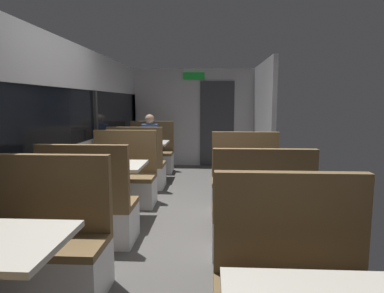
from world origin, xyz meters
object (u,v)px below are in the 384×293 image
dining_table_rear_aisle (252,177)px  bench_far_window_facing_end (137,170)px  dining_table_far_window (145,147)px  seated_passenger (150,148)px  dining_table_mid_window (109,172)px  bench_mid_window_facing_entry (123,183)px  bench_rear_aisle_facing_entry (246,188)px  bench_mid_window_facing_end (90,213)px  bench_near_window_facing_entry (47,253)px  bench_rear_aisle_facing_end (260,223)px  coffee_cup_primary (242,165)px  bench_far_window_facing_entry (151,157)px

dining_table_rear_aisle → bench_far_window_facing_end: bearing=133.7°
dining_table_far_window → seated_passenger: (0.00, 0.63, -0.10)m
dining_table_mid_window → dining_table_far_window: size_ratio=1.00×
dining_table_mid_window → bench_far_window_facing_end: 1.70m
bench_mid_window_facing_entry → seated_passenger: (0.00, 2.30, 0.21)m
bench_rear_aisle_facing_entry → bench_mid_window_facing_end: bearing=-146.2°
bench_near_window_facing_entry → seated_passenger: seated_passenger is taller
dining_table_mid_window → dining_table_rear_aisle: bearing=-6.4°
dining_table_far_window → dining_table_rear_aisle: size_ratio=1.00×
bench_rear_aisle_facing_entry → bench_rear_aisle_facing_end: bearing=-90.0°
dining_table_far_window → bench_rear_aisle_facing_entry: 2.61m
dining_table_rear_aisle → seated_passenger: seated_passenger is taller
bench_far_window_facing_end → dining_table_mid_window: bearing=-90.0°
coffee_cup_primary → bench_far_window_facing_entry: bearing=117.1°
bench_far_window_facing_entry → dining_table_rear_aisle: bearing=-61.3°
bench_mid_window_facing_end → bench_far_window_facing_end: (0.00, 2.37, 0.00)m
bench_near_window_facing_entry → bench_rear_aisle_facing_entry: 2.81m
bench_far_window_facing_entry → seated_passenger: size_ratio=0.87×
bench_far_window_facing_end → dining_table_rear_aisle: size_ratio=1.22×
bench_near_window_facing_entry → bench_far_window_facing_end: bearing=90.0°
dining_table_rear_aisle → bench_near_window_facing_entry: bearing=-140.6°
bench_far_window_facing_end → bench_mid_window_facing_entry: bearing=-90.0°
bench_near_window_facing_entry → bench_rear_aisle_facing_entry: (1.79, 2.17, 0.00)m
bench_far_window_facing_entry → dining_table_rear_aisle: bench_far_window_facing_entry is taller
bench_far_window_facing_entry → seated_passenger: (0.00, -0.07, 0.21)m
bench_far_window_facing_end → bench_rear_aisle_facing_end: (1.79, -2.57, 0.00)m
dining_table_mid_window → bench_far_window_facing_entry: 3.08m
bench_rear_aisle_facing_entry → seated_passenger: size_ratio=0.87×
coffee_cup_primary → dining_table_far_window: bearing=123.1°
bench_near_window_facing_entry → seated_passenger: (0.00, 4.67, 0.21)m
dining_table_mid_window → bench_rear_aisle_facing_entry: (1.79, 0.50, -0.31)m
dining_table_mid_window → bench_rear_aisle_facing_entry: size_ratio=0.82×
bench_mid_window_facing_end → coffee_cup_primary: (1.67, 0.51, 0.46)m
dining_table_mid_window → bench_rear_aisle_facing_entry: 1.88m
dining_table_mid_window → bench_near_window_facing_entry: bearing=-90.0°
dining_table_far_window → bench_far_window_facing_entry: (0.00, 0.70, -0.31)m
seated_passenger → coffee_cup_primary: 3.61m
bench_mid_window_facing_end → bench_far_window_facing_entry: bearing=90.0°
dining_table_rear_aisle → bench_rear_aisle_facing_end: (0.00, -0.70, -0.31)m
bench_near_window_facing_entry → bench_mid_window_facing_entry: size_ratio=1.00×
bench_rear_aisle_facing_end → seated_passenger: (-1.79, 3.90, 0.21)m
bench_near_window_facing_entry → coffee_cup_primary: 2.28m
dining_table_mid_window → coffee_cup_primary: (1.67, -0.19, 0.15)m
dining_table_rear_aisle → seated_passenger: 3.67m
dining_table_rear_aisle → dining_table_far_window: bearing=124.9°
bench_far_window_facing_end → bench_mid_window_facing_end: bearing=-90.0°
bench_mid_window_facing_end → dining_table_far_window: (0.00, 3.07, 0.31)m
bench_mid_window_facing_entry → bench_rear_aisle_facing_end: 2.40m
dining_table_mid_window → bench_rear_aisle_facing_entry: bearing=15.6°
bench_rear_aisle_facing_end → bench_mid_window_facing_entry: bearing=138.2°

